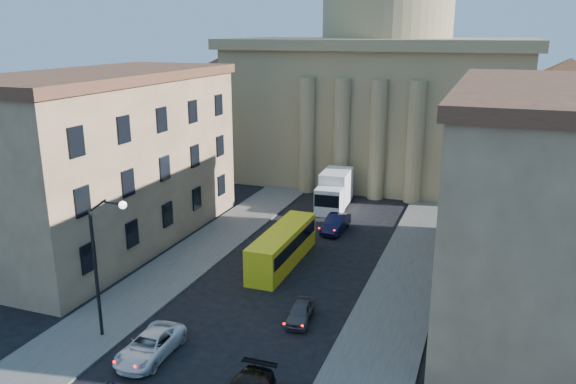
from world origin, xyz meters
name	(u,v)px	position (x,y,z in m)	size (l,w,h in m)	color
sidewalk_left	(175,270)	(-8.50, 18.00, 0.07)	(5.00, 60.00, 0.15)	#504D49
sidewalk_right	(395,305)	(8.50, 18.00, 0.07)	(5.00, 60.00, 0.15)	#504D49
church	(384,80)	(0.00, 55.47, 11.88)	(68.02, 28.76, 36.60)	#8C7D56
building_left	(108,158)	(-17.00, 22.00, 7.42)	(11.60, 26.60, 14.70)	tan
building_right	(542,197)	(17.00, 22.00, 7.42)	(11.60, 26.60, 14.70)	tan
street_lamp	(102,257)	(-6.97, 8.00, 5.29)	(2.62, 0.44, 8.83)	black
car_left_mid	(150,346)	(-3.50, 7.14, 0.69)	(2.29, 4.97, 1.38)	white
car_right_far	(300,312)	(3.14, 13.97, 0.61)	(1.44, 3.57, 1.22)	#444448
car_right_distant	(336,223)	(0.80, 30.88, 0.77)	(1.62, 4.66, 1.53)	black
city_bus	(283,246)	(-1.17, 22.17, 1.52)	(2.35, 10.03, 2.82)	yellow
box_truck	(334,191)	(-1.34, 37.85, 1.77)	(3.04, 6.95, 3.74)	white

